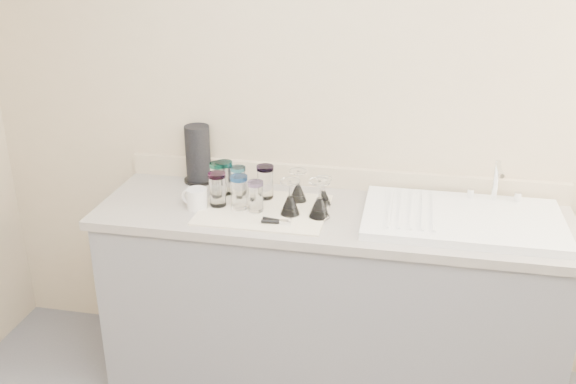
% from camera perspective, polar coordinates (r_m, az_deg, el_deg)
% --- Properties ---
extents(room_envelope, '(3.54, 3.50, 2.52)m').
position_cam_1_polar(room_envelope, '(1.45, -1.83, 2.38)').
color(room_envelope, '#57575C').
rests_on(room_envelope, ground).
extents(counter_unit, '(2.06, 0.62, 0.90)m').
position_cam_1_polar(counter_unit, '(3.01, 3.69, -9.59)').
color(counter_unit, slate).
rests_on(counter_unit, ground).
extents(sink_unit, '(0.82, 0.50, 0.22)m').
position_cam_1_polar(sink_unit, '(2.78, 15.29, -2.28)').
color(sink_unit, white).
rests_on(sink_unit, counter_unit).
extents(dish_towel, '(0.55, 0.42, 0.01)m').
position_cam_1_polar(dish_towel, '(2.80, -2.17, -1.57)').
color(dish_towel, white).
rests_on(dish_towel, counter_unit).
extents(tumbler_teal, '(0.08, 0.08, 0.15)m').
position_cam_1_polar(tumbler_teal, '(2.94, -6.21, 1.22)').
color(tumbler_teal, white).
rests_on(tumbler_teal, dish_towel).
extents(tumbler_cyan, '(0.07, 0.07, 0.14)m').
position_cam_1_polar(tumbler_cyan, '(2.93, -4.42, 1.01)').
color(tumbler_cyan, white).
rests_on(tumbler_cyan, dish_towel).
extents(tumbler_purple, '(0.08, 0.08, 0.15)m').
position_cam_1_polar(tumbler_purple, '(2.88, -2.03, 0.92)').
color(tumbler_purple, white).
rests_on(tumbler_purple, dish_towel).
extents(tumbler_magenta, '(0.08, 0.08, 0.15)m').
position_cam_1_polar(tumbler_magenta, '(2.82, -6.29, 0.26)').
color(tumbler_magenta, white).
rests_on(tumbler_magenta, dish_towel).
extents(tumbler_blue, '(0.08, 0.08, 0.15)m').
position_cam_1_polar(tumbler_blue, '(2.79, -4.35, 0.02)').
color(tumbler_blue, white).
rests_on(tumbler_blue, dish_towel).
extents(tumbler_lavender, '(0.07, 0.07, 0.14)m').
position_cam_1_polar(tumbler_lavender, '(2.76, -2.89, -0.36)').
color(tumbler_lavender, white).
rests_on(tumbler_lavender, dish_towel).
extents(tumbler_extra, '(0.08, 0.08, 0.15)m').
position_cam_1_polar(tumbler_extra, '(2.94, -5.68, 1.30)').
color(tumbler_extra, white).
rests_on(tumbler_extra, dish_towel).
extents(goblet_back_left, '(0.08, 0.08, 0.14)m').
position_cam_1_polar(goblet_back_left, '(2.87, 0.89, 0.15)').
color(goblet_back_left, white).
rests_on(goblet_back_left, dish_towel).
extents(goblet_back_right, '(0.07, 0.07, 0.12)m').
position_cam_1_polar(goblet_back_right, '(2.83, 3.16, -0.30)').
color(goblet_back_right, white).
rests_on(goblet_back_right, dish_towel).
extents(goblet_front_left, '(0.09, 0.09, 0.15)m').
position_cam_1_polar(goblet_front_left, '(2.73, 0.18, -0.95)').
color(goblet_front_left, white).
rests_on(goblet_front_left, dish_towel).
extents(goblet_front_right, '(0.09, 0.09, 0.16)m').
position_cam_1_polar(goblet_front_right, '(2.71, 2.81, -1.11)').
color(goblet_front_right, white).
rests_on(goblet_front_right, dish_towel).
extents(can_opener, '(0.13, 0.05, 0.02)m').
position_cam_1_polar(can_opener, '(2.66, -1.01, -2.62)').
color(can_opener, silver).
rests_on(can_opener, dish_towel).
extents(white_mug, '(0.14, 0.11, 0.09)m').
position_cam_1_polar(white_mug, '(2.83, -8.13, -0.59)').
color(white_mug, silver).
rests_on(white_mug, counter_unit).
extents(paper_towel_roll, '(0.15, 0.15, 0.28)m').
position_cam_1_polar(paper_towel_roll, '(3.10, -8.00, 3.31)').
color(paper_towel_roll, black).
rests_on(paper_towel_roll, counter_unit).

